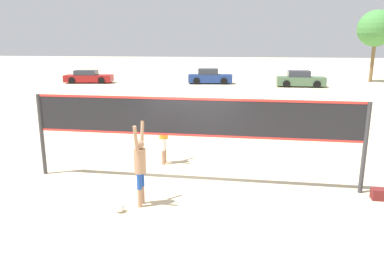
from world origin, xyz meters
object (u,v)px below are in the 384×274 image
(tree_left_cluster, at_px, (376,29))
(volleyball_net, at_px, (192,123))
(player_spiker, at_px, (140,163))
(volleyball, at_px, (120,208))
(parked_car_near, at_px, (210,77))
(parked_car_mid, at_px, (300,80))
(player_blocker, at_px, (164,131))
(parked_car_far, at_px, (88,77))
(gear_bag, at_px, (381,194))

(tree_left_cluster, bearing_deg, volleyball_net, -113.05)
(volleyball_net, relative_size, player_spiker, 4.47)
(volleyball, bearing_deg, parked_car_near, 92.76)
(volleyball_net, xyz_separation_m, volleyball, (-1.32, -2.13, -1.58))
(parked_car_mid, bearing_deg, volleyball_net, -103.39)
(player_blocker, distance_m, parked_car_near, 24.96)
(volleyball, bearing_deg, player_spiker, 50.52)
(parked_car_near, bearing_deg, volleyball, -94.96)
(parked_car_mid, distance_m, tree_left_cluster, 10.42)
(parked_car_near, height_order, parked_car_far, parked_car_near)
(volleyball_net, distance_m, parked_car_mid, 25.73)
(parked_car_near, height_order, parked_car_mid, parked_car_near)
(parked_car_near, height_order, tree_left_cluster, tree_left_cluster)
(volleyball_net, xyz_separation_m, parked_car_far, (-14.49, 25.08, -1.12))
(player_spiker, relative_size, volleyball, 9.00)
(volleyball, height_order, parked_car_far, parked_car_far)
(volleyball_net, bearing_deg, gear_bag, -4.70)
(tree_left_cluster, bearing_deg, parked_car_near, -164.73)
(gear_bag, height_order, parked_car_near, parked_car_near)
(player_spiker, xyz_separation_m, tree_left_cluster, (14.02, 32.42, 4.13))
(player_spiker, xyz_separation_m, parked_car_far, (-13.55, 26.76, -0.47))
(volleyball_net, xyz_separation_m, tree_left_cluster, (13.08, 30.74, 3.48))
(volleyball, xyz_separation_m, parked_car_near, (-1.38, 28.56, 0.53))
(player_spiker, height_order, parked_car_far, player_spiker)
(volleyball_net, relative_size, parked_car_mid, 2.12)
(player_spiker, bearing_deg, volleyball, 140.52)
(player_blocker, bearing_deg, parked_car_near, -176.48)
(parked_car_mid, bearing_deg, volleyball, -105.06)
(volleyball_net, xyz_separation_m, player_spiker, (-0.94, -1.68, -0.65))
(player_spiker, relative_size, tree_left_cluster, 0.29)
(gear_bag, height_order, parked_car_far, parked_car_far)
(player_blocker, relative_size, parked_car_near, 0.47)
(player_spiker, height_order, volleyball, player_spiker)
(volleyball, distance_m, gear_bag, 6.34)
(parked_car_near, bearing_deg, volleyball_net, -91.90)
(player_blocker, xyz_separation_m, gear_bag, (5.94, -1.92, -0.93))
(player_blocker, bearing_deg, parked_car_mid, 164.00)
(player_spiker, bearing_deg, parked_car_mid, -13.73)
(volleyball, height_order, parked_car_near, parked_car_near)
(gear_bag, bearing_deg, parked_car_mid, 88.17)
(parked_car_mid, bearing_deg, gear_bag, -92.64)
(tree_left_cluster, bearing_deg, player_spiker, -113.39)
(gear_bag, bearing_deg, volleyball_net, 175.30)
(gear_bag, bearing_deg, player_spiker, -167.35)
(parked_car_near, bearing_deg, player_spiker, -94.16)
(gear_bag, bearing_deg, parked_car_near, 105.57)
(player_spiker, xyz_separation_m, parked_car_near, (-1.75, 28.11, -0.40))
(parked_car_mid, bearing_deg, parked_car_far, 179.21)
(volleyball_net, height_order, player_blocker, volleyball_net)
(gear_bag, bearing_deg, player_blocker, 162.14)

